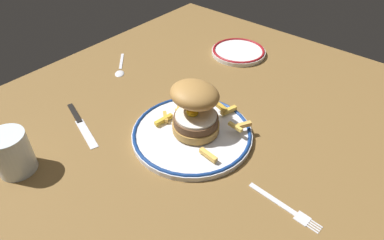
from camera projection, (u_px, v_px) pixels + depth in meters
ground_plane at (201, 128)px, 80.09cm from camera, size 110.75×100.45×4.00cm
dinner_plate at (192, 133)px, 74.34cm from camera, size 26.43×26.43×1.60cm
burger at (195, 107)px, 71.37cm from camera, size 14.63×14.39×11.30cm
fries_pile at (202, 120)px, 75.58cm from camera, size 17.32×18.77×2.28cm
water_glass at (13, 155)px, 64.91cm from camera, size 7.22×7.22×8.84cm
side_plate at (239, 51)px, 103.30cm from camera, size 16.30×16.30×1.60cm
fork at (285, 207)px, 60.11cm from camera, size 2.34×14.46×0.36cm
knife at (79, 121)px, 78.57cm from camera, size 6.93×17.60×0.70cm
spoon at (120, 70)px, 95.84cm from camera, size 10.63×10.58×0.90cm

